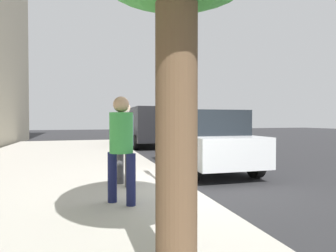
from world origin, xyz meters
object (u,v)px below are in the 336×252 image
object	(u,v)px
parked_van_far	(147,124)
parking_meter	(160,135)
pedestrian_at_meter	(124,136)
parked_sedan_near	(204,140)
pedestrian_bystander	(121,141)

from	to	relation	value
parked_van_far	parking_meter	bearing A→B (deg)	169.24
pedestrian_at_meter	parked_van_far	bearing A→B (deg)	55.24
parking_meter	parked_sedan_near	distance (m)	2.58
pedestrian_at_meter	parked_van_far	distance (m)	10.18
parking_meter	parked_sedan_near	bearing A→B (deg)	-45.97
parking_meter	pedestrian_bystander	xyz separation A→B (m)	(-1.39, 1.01, -0.00)
pedestrian_bystander	parked_sedan_near	size ratio (longest dim) A/B	0.39
parking_meter	pedestrian_bystander	bearing A→B (deg)	144.06
pedestrian_bystander	parked_sedan_near	xyz separation A→B (m)	(3.18, -2.86, -0.27)
pedestrian_at_meter	pedestrian_bystander	distance (m)	1.30
pedestrian_bystander	parked_van_far	distance (m)	11.48
pedestrian_bystander	parked_van_far	world-z (taller)	parked_van_far
parking_meter	pedestrian_at_meter	bearing A→B (deg)	98.27
pedestrian_at_meter	pedestrian_bystander	size ratio (longest dim) A/B	1.00
pedestrian_at_meter	parked_sedan_near	bearing A→B (deg)	16.02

